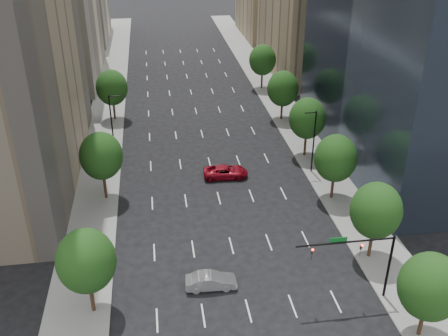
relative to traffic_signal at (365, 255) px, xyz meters
name	(u,v)px	position (x,y,z in m)	size (l,w,h in m)	color
sidewalk_left	(99,169)	(-26.03, 30.00, -5.10)	(6.00, 200.00, 0.15)	slate
sidewalk_right	(314,155)	(4.97, 30.00, -5.10)	(6.00, 200.00, 0.15)	slate
filler_left	(78,4)	(-35.53, 106.00, 3.83)	(14.00, 26.00, 18.00)	beige
parking_tan_right	(307,0)	(14.47, 70.00, 9.83)	(14.00, 30.00, 30.00)	#8C7759
filler_right	(269,5)	(14.47, 103.00, 2.83)	(14.00, 26.00, 16.00)	#8C7759
tree_right_0	(430,287)	(3.47, -5.00, 0.22)	(5.20, 5.20, 8.39)	#382316
tree_right_1	(376,211)	(3.47, 6.00, 0.58)	(5.20, 5.20, 8.75)	#382316
tree_right_2	(336,158)	(3.47, 18.00, 0.43)	(5.20, 5.20, 8.61)	#382316
tree_right_3	(307,118)	(3.47, 30.00, 0.72)	(5.20, 5.20, 8.89)	#382316
tree_right_4	(283,89)	(3.47, 44.00, 0.29)	(5.20, 5.20, 8.46)	#382316
tree_right_5	(263,60)	(3.47, 60.00, 0.58)	(5.20, 5.20, 8.75)	#382316
tree_left_0	(86,261)	(-24.53, 2.00, 0.58)	(5.20, 5.20, 8.75)	#382316
tree_left_1	(101,156)	(-24.53, 22.00, 0.79)	(5.20, 5.20, 8.97)	#382316
tree_left_2	(112,88)	(-24.53, 48.00, 0.50)	(5.20, 5.20, 8.68)	#382316
streetlight_rn	(313,140)	(2.91, 25.00, -0.33)	(1.70, 0.20, 9.00)	black
streetlight_ln	(112,123)	(-23.96, 35.00, -0.33)	(1.70, 0.20, 9.00)	black
traffic_signal	(365,255)	(0.00, 0.00, 0.00)	(9.12, 0.40, 7.38)	black
car_silver	(211,281)	(-13.53, 3.61, -4.36)	(1.72, 4.92, 1.62)	#939498
car_red_far	(226,172)	(-8.88, 25.27, -4.34)	(2.76, 5.98, 1.66)	maroon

